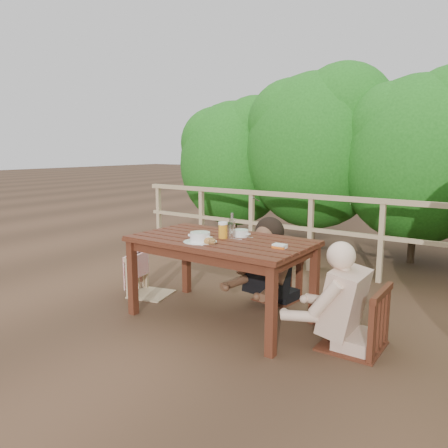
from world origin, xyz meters
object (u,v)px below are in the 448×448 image
Objects in this scene: chair_right at (355,288)px; woman at (279,236)px; chair_left at (150,258)px; soup_far at (241,234)px; table at (221,280)px; butter_tub at (280,247)px; diner_right at (360,263)px; bottle at (232,227)px; bread_roll at (210,241)px; tumbler at (212,243)px; beer_glass at (223,231)px; chair_far at (278,262)px; soup_near at (200,238)px.

woman is at bearing -123.34° from chair_right.
chair_left is 3.47× the size of soup_far.
butter_tub reaches higher than table.
diner_right reaches higher than soup_far.
soup_far is 0.15m from bottle.
bread_roll is 1.58× the size of tumbler.
beer_glass is (-0.04, 0.25, 0.05)m from bread_roll.
soup_far is at bearing 88.88° from woman.
woman is at bearing 82.12° from bottle.
butter_tub is (1.64, -0.14, 0.36)m from chair_left.
soup_far is (0.10, 0.17, 0.42)m from table.
diner_right is 1.21m from tumbler.
bottle reaches higher than soup_far.
soup_near reaches higher than chair_far.
chair_right is 0.70× the size of diner_right.
chair_far is at bearing 81.94° from bread_roll.
tumbler is at bearing -17.96° from soup_near.
bread_roll is at bearing -91.17° from chair_far.
beer_glass is 0.66× the size of bottle.
diner_right is at bearing 14.69° from soup_near.
chair_right is 1.26m from beer_glass.
chair_far is at bearing 75.16° from soup_near.
butter_tub is (-0.59, -0.17, 0.29)m from chair_right.
chair_left is 11.59× the size of tumbler.
chair_left is at bearing -90.07° from chair_right.
chair_far is (1.20, 0.66, -0.01)m from chair_left.
soup_near reaches higher than chair_left.
soup_near is 2.64× the size of butter_tub.
bottle is (0.16, 0.27, 0.08)m from soup_near.
chair_far reaches higher than table.
woman is (0.19, 0.78, 0.31)m from table.
bottle is at bearing 23.31° from beer_glass.
table is 1.19× the size of woman.
beer_glass is (-0.18, -0.74, 0.43)m from chair_far.
bottle is at bearing 30.00° from table.
tumbler is at bearing -122.57° from chair_left.
chair_left is at bearing 161.53° from tumbler.
butter_tub is (-0.62, -0.17, 0.08)m from diner_right.
tumbler is (-0.08, -1.04, 0.39)m from chair_far.
chair_far is 1.08m from bread_roll.
butter_tub is at bearing -9.80° from bottle.
chair_right is (1.03, -0.64, 0.09)m from chair_far.
diner_right is 1.37m from soup_near.
woman is 0.94m from butter_tub.
soup_near is at bearing -120.44° from bottle.
diner_right is 12.43× the size of butter_tub.
table is 5.48× the size of soup_near.
butter_tub is at bearing -74.83° from chair_right.
bottle is 2.22× the size of butter_tub.
diner_right is 4.71× the size of soup_near.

